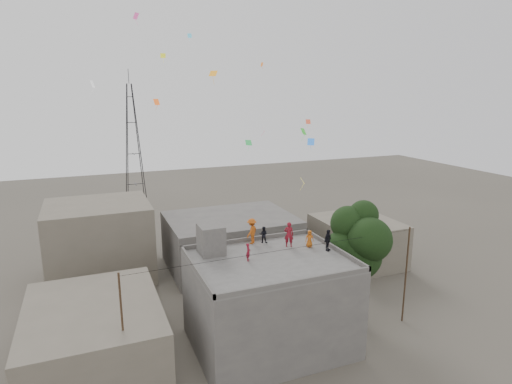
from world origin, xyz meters
The scene contains 18 objects.
ground centered at (0.00, 0.00, 0.00)m, with size 140.00×140.00×0.00m, color #4C473E.
main_building centered at (0.00, 0.00, 3.05)m, with size 10.00×8.00×6.10m.
parapet centered at (0.00, 0.00, 6.25)m, with size 10.00×8.00×0.30m.
stair_head_box centered at (-3.20, 2.60, 7.10)m, with size 1.60×1.80×2.00m, color #53504D.
neighbor_west centered at (-11.00, 2.00, 2.00)m, with size 8.00×10.00×4.00m, color #655D50.
neighbor_north centered at (2.00, 14.00, 2.50)m, with size 12.00×9.00×5.00m, color #53504D.
neighbor_northwest centered at (-10.00, 16.00, 3.50)m, with size 9.00×8.00×7.00m, color #655D50.
neighbor_east centered at (14.00, 10.00, 2.20)m, with size 7.00×8.00×4.40m, color #655D50.
tree centered at (7.37, 0.60, 6.10)m, with size 4.90×4.60×9.10m.
utility_line centered at (0.50, -1.25, 3.83)m, with size 20.12×0.62×7.40m.
transmission_tower centered at (-4.00, 40.00, 9.07)m, with size 2.97×2.97×20.01m.
person_red_adult centered at (2.26, 1.80, 7.01)m, with size 0.66×0.43×1.81m, color maroon.
person_orange_child centered at (3.60, 1.21, 6.71)m, with size 0.60×0.39×1.22m, color #C15B16.
person_dark_child centered at (0.93, 3.26, 6.71)m, with size 0.59×0.46×1.22m, color black.
person_dark_adult centered at (4.40, 0.09, 6.86)m, with size 0.89×0.37×1.51m, color black.
person_orange_adult centered at (0.07, 3.40, 7.03)m, with size 1.21×0.69×1.87m, color #B95115.
person_red_child centered at (-1.33, 0.45, 6.69)m, with size 0.43×0.28×1.18m, color maroon.
kites centered at (-0.22, 6.88, 15.99)m, with size 18.72×17.77×11.94m.
Camera 1 is at (-10.65, -23.89, 16.76)m, focal length 30.00 mm.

